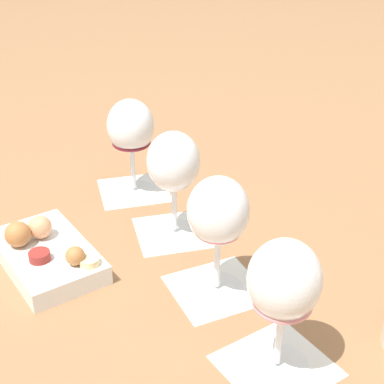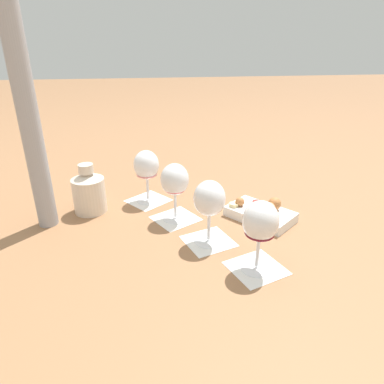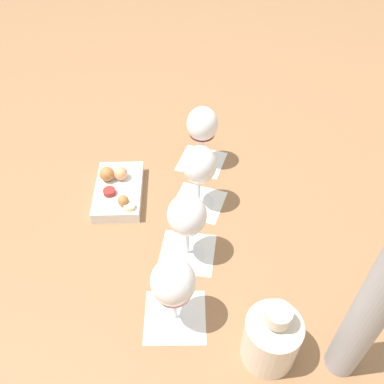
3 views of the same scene
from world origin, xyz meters
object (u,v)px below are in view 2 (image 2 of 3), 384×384
object	(u,v)px
wine_glass_1	(175,183)
wine_glass_3	(260,225)
wine_glass_2	(209,202)
umbrella_pole	(8,13)
wine_glass_0	(146,167)
ceramic_vase	(89,191)
snack_dish	(261,213)

from	to	relation	value
wine_glass_1	wine_glass_3	world-z (taller)	same
wine_glass_2	umbrella_pole	distance (m)	0.60
wine_glass_0	ceramic_vase	distance (m)	0.18
wine_glass_2	snack_dish	bearing A→B (deg)	119.72
wine_glass_0	ceramic_vase	xyz separation A→B (m)	(0.05, -0.17, -0.05)
umbrella_pole	ceramic_vase	bearing A→B (deg)	119.97
ceramic_vase	wine_glass_0	bearing A→B (deg)	105.03
wine_glass_0	wine_glass_3	bearing A→B (deg)	30.35
ceramic_vase	umbrella_pole	xyz separation A→B (m)	(0.06, -0.11, 0.45)
wine_glass_2	umbrella_pole	xyz separation A→B (m)	(-0.15, -0.42, 0.41)
wine_glass_2	ceramic_vase	world-z (taller)	wine_glass_2
ceramic_vase	snack_dish	distance (m)	0.50
wine_glass_1	snack_dish	xyz separation A→B (m)	(0.04, 0.24, -0.09)
wine_glass_1	wine_glass_3	distance (m)	0.30
snack_dish	umbrella_pole	world-z (taller)	umbrella_pole
wine_glass_1	ceramic_vase	xyz separation A→B (m)	(-0.08, -0.24, -0.05)
ceramic_vase	wine_glass_3	bearing A→B (deg)	49.24
wine_glass_0	snack_dish	bearing A→B (deg)	61.93
wine_glass_3	umbrella_pole	size ratio (longest dim) A/B	0.16
wine_glass_0	wine_glass_2	bearing A→B (deg)	28.55
umbrella_pole	wine_glass_2	bearing A→B (deg)	69.69
wine_glass_0	snack_dish	distance (m)	0.36
wine_glass_1	wine_glass_3	size ratio (longest dim) A/B	1.00
wine_glass_1	umbrella_pole	size ratio (longest dim) A/B	0.16
wine_glass_2	ceramic_vase	distance (m)	0.38
ceramic_vase	snack_dish	world-z (taller)	ceramic_vase
wine_glass_2	umbrella_pole	world-z (taller)	umbrella_pole
wine_glass_3	ceramic_vase	xyz separation A→B (m)	(-0.34, -0.40, -0.05)
wine_glass_3	wine_glass_2	bearing A→B (deg)	-146.09
wine_glass_0	wine_glass_3	world-z (taller)	same
wine_glass_0	wine_glass_3	xyz separation A→B (m)	(0.39, 0.23, -0.00)
wine_glass_1	wine_glass_2	world-z (taller)	same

